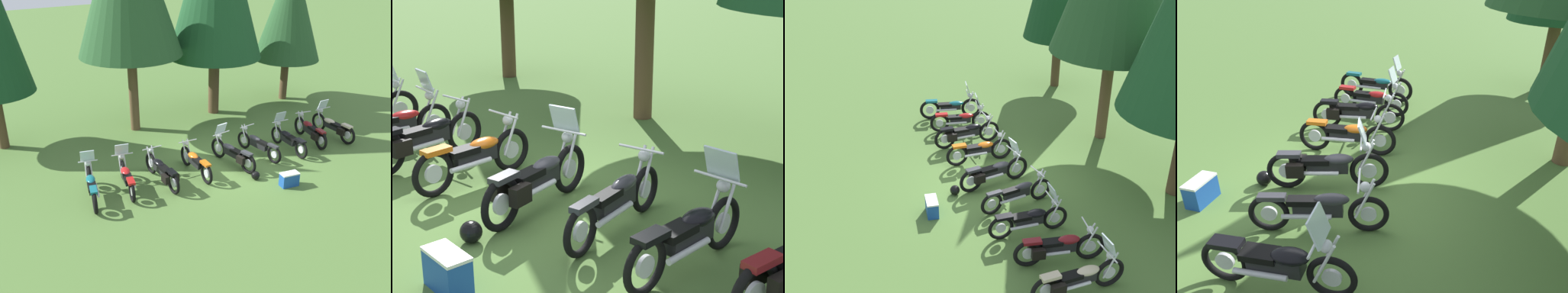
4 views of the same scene
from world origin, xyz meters
TOP-DOWN VIEW (x-y plane):
  - ground_plane at (0.00, 0.00)m, footprint 80.00×80.00m
  - motorcycle_1 at (-3.79, 0.12)m, footprint 0.75×2.19m
  - motorcycle_2 at (-2.63, -0.09)m, footprint 0.70×2.36m
  - motorcycle_3 at (-1.35, -0.07)m, footprint 0.69×2.22m
  - motorcycle_4 at (0.12, -0.18)m, footprint 0.80×2.30m
  - motorcycle_5 at (1.38, 0.03)m, footprint 0.68×2.25m
  - motorcycle_6 at (2.63, -0.20)m, footprint 0.72×2.19m
  - picnic_cooler at (0.88, -2.32)m, footprint 0.65×0.40m
  - dropped_helmet at (0.19, -1.43)m, footprint 0.29×0.29m

SIDE VIEW (x-z plane):
  - ground_plane at x=0.00m, z-range 0.00..0.00m
  - dropped_helmet at x=0.19m, z-range 0.00..0.29m
  - picnic_cooler at x=0.88m, z-range 0.00..0.46m
  - motorcycle_5 at x=1.38m, z-range -0.05..0.93m
  - motorcycle_3 at x=-1.35m, z-range -0.05..0.96m
  - motorcycle_1 at x=-3.79m, z-range -0.22..1.13m
  - motorcycle_6 at x=2.63m, z-range -0.21..1.15m
  - motorcycle_2 at x=-2.63m, z-range -0.04..0.99m
  - motorcycle_4 at x=0.12m, z-range -0.21..1.17m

